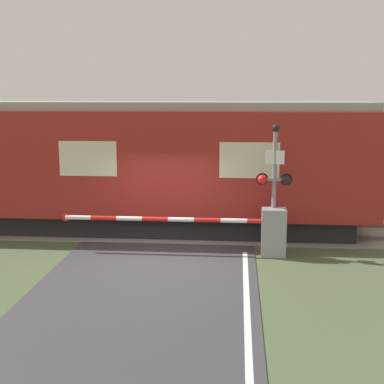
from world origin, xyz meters
TOP-DOWN VIEW (x-y plane):
  - ground_plane at (0.00, 0.00)m, footprint 80.00×80.00m
  - track_bed at (0.00, 3.21)m, footprint 36.00×3.20m
  - train at (-2.13, 3.21)m, footprint 15.71×2.93m
  - crossing_barrier at (2.35, 0.82)m, footprint 5.70×0.44m
  - signal_post at (2.79, 0.98)m, footprint 0.89×0.26m

SIDE VIEW (x-z plane):
  - ground_plane at x=0.00m, z-range 0.00..0.00m
  - track_bed at x=0.00m, z-range -0.04..0.09m
  - crossing_barrier at x=2.35m, z-range 0.05..1.26m
  - signal_post at x=2.79m, z-range 0.23..3.51m
  - train at x=-2.13m, z-range 0.05..3.83m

